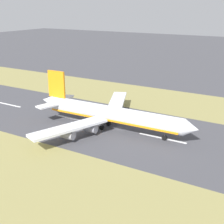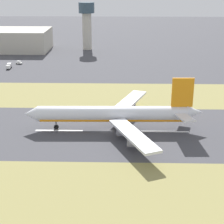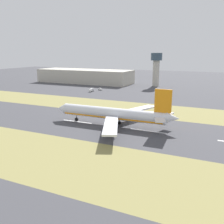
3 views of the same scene
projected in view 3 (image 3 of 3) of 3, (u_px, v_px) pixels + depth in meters
The scene contains 10 objects.
ground_plane at pixel (107, 126), 134.31m from camera, with size 800.00×800.00×0.00m, color #424247.
grass_median_west at pixel (52, 157), 94.72m from camera, with size 40.00×600.00×0.01m, color olive.
grass_median_east at pixel (137, 109), 173.90m from camera, with size 40.00×600.00×0.01m, color olive.
centreline_dash_mid at pixel (148, 131), 125.10m from camera, with size 1.20×18.00×0.01m, color silver.
centreline_dash_far at pixel (77, 122), 141.82m from camera, with size 1.20×18.00×0.01m, color silver.
airplane_main_jet at pixel (115, 114), 132.91m from camera, with size 64.12×67.11×20.20m.
terminal_building at pixel (85, 76), 315.83m from camera, with size 36.00×115.30×15.81m, color #BCB7A8.
control_tower at pixel (156, 66), 280.52m from camera, with size 12.00×12.00×35.58m.
service_truck at pixel (91, 90), 246.44m from camera, with size 6.15×2.94×3.10m.
apron_car at pixel (100, 89), 256.48m from camera, with size 3.68×4.73×2.03m.
Camera 3 is at (-115.61, -57.82, 37.22)m, focal length 42.00 mm.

